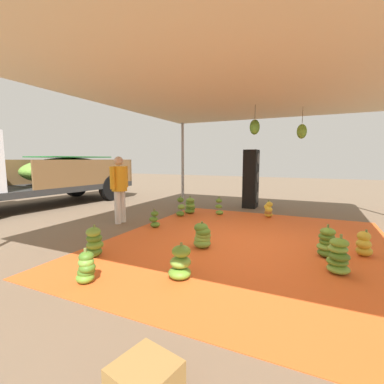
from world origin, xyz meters
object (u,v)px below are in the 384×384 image
banana_bunch_2 (327,243)px  banana_bunch_3 (268,210)px  banana_bunch_9 (180,263)px  banana_bunch_10 (219,207)px  banana_bunch_4 (94,243)px  banana_bunch_11 (154,220)px  banana_bunch_7 (181,208)px  worker_0 (119,185)px  cargo_truck_main (27,172)px  banana_bunch_0 (86,268)px  banana_bunch_6 (364,245)px  speaker_stack (251,179)px  banana_bunch_5 (202,236)px  banana_bunch_8 (190,206)px  banana_bunch_12 (338,257)px

banana_bunch_2 → banana_bunch_3: banana_bunch_2 is taller
banana_bunch_9 → banana_bunch_10: bearing=12.3°
banana_bunch_2 → banana_bunch_4: 3.87m
banana_bunch_3 → banana_bunch_10: banana_bunch_10 is taller
banana_bunch_4 → banana_bunch_11: size_ratio=1.21×
banana_bunch_7 → worker_0: bearing=141.9°
banana_bunch_2 → banana_bunch_4: size_ratio=1.01×
cargo_truck_main → worker_0: (-0.42, -4.18, -0.20)m
banana_bunch_3 → banana_bunch_4: banana_bunch_4 is taller
banana_bunch_4 → worker_0: 2.51m
banana_bunch_4 → banana_bunch_3: bearing=-26.2°
banana_bunch_9 → banana_bunch_11: bearing=39.8°
banana_bunch_0 → banana_bunch_6: banana_bunch_0 is taller
speaker_stack → banana_bunch_11: bearing=158.2°
banana_bunch_6 → banana_bunch_10: banana_bunch_10 is taller
banana_bunch_5 → banana_bunch_10: 3.00m
banana_bunch_8 → cargo_truck_main: size_ratio=0.08×
banana_bunch_5 → banana_bunch_4: bearing=128.6°
banana_bunch_2 → banana_bunch_11: bearing=83.5°
banana_bunch_0 → banana_bunch_4: size_ratio=0.87×
banana_bunch_6 → banana_bunch_9: bearing=130.6°
banana_bunch_8 → banana_bunch_11: 1.85m
banana_bunch_6 → banana_bunch_10: bearing=56.4°
banana_bunch_5 → cargo_truck_main: (1.34, 6.84, 0.96)m
banana_bunch_5 → banana_bunch_6: banana_bunch_5 is taller
banana_bunch_12 → banana_bunch_7: bearing=56.9°
banana_bunch_6 → speaker_stack: speaker_stack is taller
banana_bunch_5 → banana_bunch_8: bearing=29.5°
banana_bunch_3 → banana_bunch_5: banana_bunch_5 is taller
banana_bunch_2 → banana_bunch_5: banana_bunch_2 is taller
banana_bunch_6 → worker_0: worker_0 is taller
banana_bunch_4 → banana_bunch_8: (3.90, 0.08, -0.01)m
banana_bunch_7 → speaker_stack: 2.80m
banana_bunch_12 → cargo_truck_main: (1.55, 9.00, 0.94)m
banana_bunch_6 → cargo_truck_main: bearing=86.3°
worker_0 → banana_bunch_6: bearing=-92.1°
banana_bunch_3 → banana_bunch_2: bearing=-152.9°
banana_bunch_7 → worker_0: worker_0 is taller
banana_bunch_5 → worker_0: 2.91m
banana_bunch_3 → speaker_stack: size_ratio=0.25×
banana_bunch_2 → banana_bunch_9: banana_bunch_2 is taller
banana_bunch_0 → banana_bunch_12: banana_bunch_12 is taller
banana_bunch_11 → speaker_stack: speaker_stack is taller
banana_bunch_11 → banana_bunch_12: bearing=-106.2°
banana_bunch_6 → worker_0: (0.19, 5.26, 0.78)m
banana_bunch_0 → speaker_stack: bearing=-6.1°
banana_bunch_6 → banana_bunch_5: bearing=105.6°
banana_bunch_6 → banana_bunch_8: banana_bunch_8 is taller
banana_bunch_10 → cargo_truck_main: cargo_truck_main is taller
banana_bunch_3 → banana_bunch_12: size_ratio=0.85×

